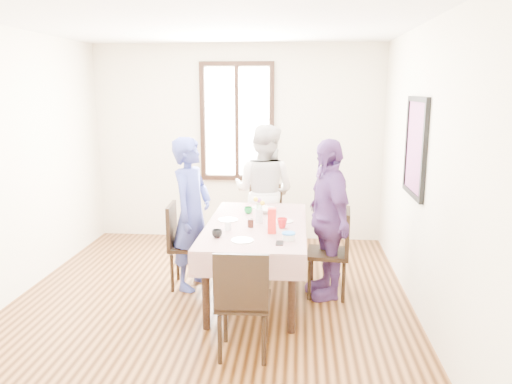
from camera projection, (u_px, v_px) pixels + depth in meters
The scene contains 31 objects.
ground at pixel (210, 302), 4.94m from camera, with size 4.50×4.50×0.00m, color #321908.
back_wall at pixel (237, 144), 6.85m from camera, with size 4.00×4.00×0.00m, color beige.
right_wall at pixel (424, 173), 4.48m from camera, with size 4.50×4.50×0.00m, color beige.
window_frame at pixel (237, 122), 6.77m from camera, with size 1.02×0.06×1.62m, color black.
window_pane at pixel (237, 122), 6.78m from camera, with size 0.90×0.02×1.50m, color white.
art_poster at pixel (416, 147), 4.74m from camera, with size 0.04×0.76×0.96m, color red.
dining_table at pixel (256, 260), 5.07m from camera, with size 0.88×1.71×0.75m, color black.
tablecloth at pixel (256, 224), 4.99m from camera, with size 1.00×1.83×0.01m, color #50080C.
chair_left at pixel (190, 246), 5.27m from camera, with size 0.42×0.42×0.91m, color black.
chair_right at pixel (328, 253), 5.04m from camera, with size 0.42×0.42×0.91m, color black.
chair_far at pixel (265, 222), 6.19m from camera, with size 0.42×0.42×0.91m, color black.
chair_near at pixel (243, 301), 3.90m from camera, with size 0.42×0.42×0.91m, color black.
person_left at pixel (191, 214), 5.19m from camera, with size 0.59×0.39×1.62m, color #333C88.
person_far at pixel (265, 192), 6.09m from camera, with size 0.82×0.64×1.68m, color beige.
person_right at pixel (327, 219), 4.97m from camera, with size 0.95×0.40×1.63m, color #583473.
mug_black at pixel (217, 234), 4.51m from camera, with size 0.09×0.09×0.07m, color black.
mug_flag at pixel (282, 223), 4.82m from camera, with size 0.10×0.10×0.10m, color red.
mug_green at pixel (248, 210), 5.38m from camera, with size 0.09×0.09×0.07m, color #0C7226.
serving_bowl at pixel (266, 210), 5.41m from camera, with size 0.21×0.21×0.05m, color white.
juice_carton at pixel (272, 221), 4.63m from camera, with size 0.08×0.08×0.24m, color red.
butter_tub at pixel (289, 237), 4.45m from camera, with size 0.11×0.11×0.06m, color white.
jam_jar at pixel (251, 223), 4.84m from camera, with size 0.06×0.06×0.08m, color black.
drinking_glass at pixel (228, 226), 4.75m from camera, with size 0.06×0.06×0.09m, color silver.
smartphone at pixel (280, 243), 4.35m from camera, with size 0.07×0.13×0.01m, color black.
flower_vase at pixel (259, 216), 5.00m from camera, with size 0.07×0.07×0.15m, color silver.
plate_left at pixel (228, 220), 5.10m from camera, with size 0.20×0.20×0.01m, color white.
plate_right at pixel (283, 221), 5.05m from camera, with size 0.20×0.20×0.01m, color white.
plate_far at pixel (261, 207), 5.64m from camera, with size 0.20×0.20×0.01m, color white.
plate_near at pixel (242, 240), 4.41m from camera, with size 0.20×0.20×0.01m, color white.
butter_lid at pixel (289, 233), 4.44m from camera, with size 0.12×0.12×0.01m, color blue.
flower_bunch at pixel (259, 204), 4.97m from camera, with size 0.09×0.09×0.10m, color yellow, non-canonical shape.
Camera 1 is at (0.86, -4.54, 2.11)m, focal length 34.54 mm.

